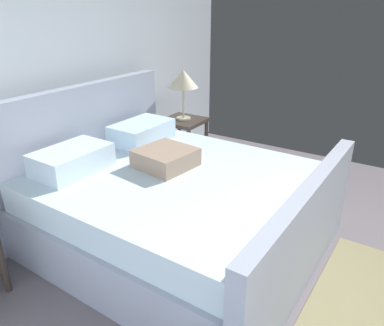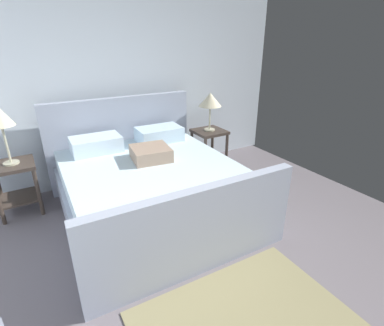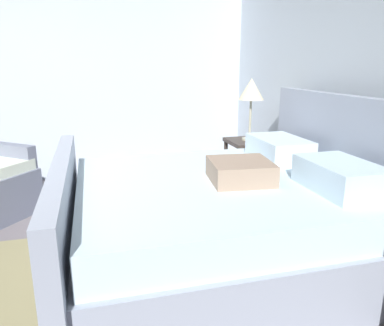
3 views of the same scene
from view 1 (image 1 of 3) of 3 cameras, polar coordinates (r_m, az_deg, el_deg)
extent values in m
cube|color=silver|center=(3.51, -20.27, 15.96)|extent=(5.10, 0.12, 2.89)
cube|color=#9EA7BA|center=(3.03, -2.40, -8.78)|extent=(1.83, 1.95, 0.40)
cube|color=#9EA7BA|center=(3.49, -15.97, 1.84)|extent=(1.91, 0.14, 1.17)
cube|color=#9EA7BA|center=(2.55, 16.50, -11.30)|extent=(1.91, 0.14, 0.80)
cube|color=silver|center=(2.88, -2.50, -3.55)|extent=(1.75, 1.89, 0.22)
cube|color=silver|center=(2.98, -17.83, 0.44)|extent=(0.57, 0.37, 0.18)
cube|color=silver|center=(3.49, -7.66, 4.72)|extent=(0.57, 0.37, 0.18)
cube|color=#9F846E|center=(2.93, -4.04, 0.80)|extent=(0.45, 0.45, 0.14)
cube|color=#392F27|center=(4.24, -1.30, 6.44)|extent=(0.44, 0.44, 0.04)
cube|color=#392F27|center=(4.37, -1.25, 1.42)|extent=(0.40, 0.40, 0.02)
cylinder|color=#392F27|center=(4.09, -0.53, 1.35)|extent=(0.04, 0.04, 0.56)
cylinder|color=#392F27|center=(4.39, 2.18, 2.91)|extent=(0.04, 0.04, 0.56)
cylinder|color=#392F27|center=(4.30, -4.78, 2.37)|extent=(0.04, 0.04, 0.56)
cylinder|color=#392F27|center=(4.59, -1.92, 3.80)|extent=(0.04, 0.04, 0.56)
cylinder|color=#B7B293|center=(4.23, -1.30, 6.83)|extent=(0.16, 0.16, 0.02)
cylinder|color=#B7B293|center=(4.19, -1.32, 9.18)|extent=(0.02, 0.02, 0.34)
cone|color=beige|center=(4.13, -1.36, 12.74)|extent=(0.33, 0.33, 0.19)
cylinder|color=#392F27|center=(2.81, -27.13, -12.57)|extent=(0.04, 0.04, 0.56)
camera|label=2|loc=(1.58, 83.60, 5.19)|focal=27.54mm
camera|label=3|loc=(4.45, 25.24, 15.85)|focal=34.81mm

